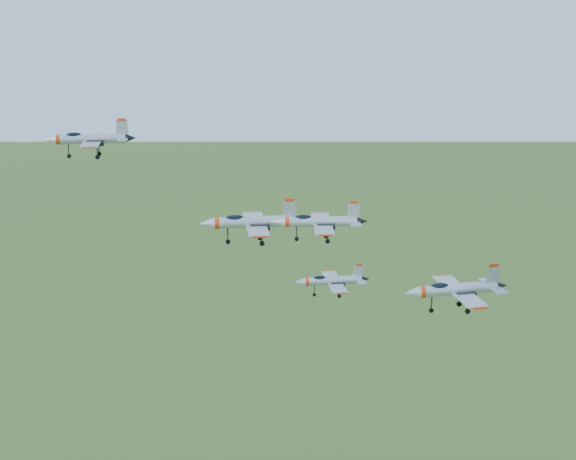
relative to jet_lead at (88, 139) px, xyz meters
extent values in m
cylinder|color=#A1A5AE|center=(0.38, -0.01, -0.03)|extent=(9.52, 1.64, 1.37)
cone|color=#A1A5AE|center=(-5.31, 0.15, -0.03)|extent=(1.94, 1.42, 1.37)
cone|color=black|center=(5.86, -0.17, -0.03)|extent=(1.51, 1.21, 1.16)
ellipsoid|color=black|center=(-1.94, 0.06, 0.48)|extent=(2.35, 1.05, 0.87)
cube|color=#A1A5AE|center=(0.50, -2.97, -0.30)|extent=(2.55, 4.70, 0.15)
cube|color=#A1A5AE|center=(0.67, 2.93, -0.30)|extent=(2.55, 4.70, 0.15)
cube|color=#A1A5AE|center=(4.70, -0.13, 1.39)|extent=(1.58, 0.17, 2.21)
cube|color=red|center=(4.70, -0.13, 2.55)|extent=(1.16, 0.18, 0.37)
cylinder|color=#A1A5AE|center=(21.18, -16.52, -8.33)|extent=(10.02, 1.74, 1.44)
cone|color=#A1A5AE|center=(15.19, -16.34, -8.33)|extent=(2.04, 1.50, 1.44)
cone|color=black|center=(26.95, -16.69, -8.33)|extent=(1.59, 1.27, 1.23)
ellipsoid|color=black|center=(18.74, -16.44, -7.78)|extent=(2.47, 1.11, 0.92)
cube|color=#A1A5AE|center=(21.31, -19.63, -8.60)|extent=(2.70, 4.96, 0.16)
cube|color=#A1A5AE|center=(21.49, -13.42, -8.60)|extent=(2.70, 4.96, 0.16)
cube|color=#A1A5AE|center=(25.73, -16.65, -6.83)|extent=(1.67, 0.18, 2.33)
cube|color=red|center=(25.73, -16.65, -5.61)|extent=(1.22, 0.19, 0.39)
cylinder|color=#A1A5AE|center=(27.88, -26.08, -5.88)|extent=(8.41, 2.23, 1.20)
cone|color=#A1A5AE|center=(22.93, -25.45, -5.88)|extent=(1.80, 1.40, 1.20)
cone|color=black|center=(32.66, -26.68, -5.88)|extent=(1.41, 1.18, 1.02)
ellipsoid|color=black|center=(25.86, -25.82, -5.43)|extent=(2.13, 1.11, 0.76)
cube|color=#A1A5AE|center=(27.74, -28.67, -6.11)|extent=(2.62, 4.30, 0.13)
cube|color=#A1A5AE|center=(28.39, -23.53, -6.11)|extent=(2.62, 4.30, 0.13)
cube|color=#A1A5AE|center=(31.65, -26.55, -4.63)|extent=(1.39, 0.28, 1.94)
cube|color=red|center=(31.65, -26.55, -3.62)|extent=(1.03, 0.26, 0.32)
cylinder|color=#A1A5AE|center=(33.39, -8.03, -19.94)|extent=(8.15, 1.26, 1.18)
cone|color=#A1A5AE|center=(28.50, -7.98, -19.94)|extent=(1.64, 1.19, 1.18)
cone|color=black|center=(38.09, -8.08, -19.94)|extent=(1.28, 1.01, 1.00)
ellipsoid|color=black|center=(31.40, -8.01, -19.49)|extent=(2.00, 0.87, 0.75)
cube|color=#A1A5AE|center=(33.54, -10.56, -20.16)|extent=(2.12, 4.00, 0.13)
cube|color=#A1A5AE|center=(33.59, -5.50, -20.16)|extent=(2.12, 4.00, 0.13)
cube|color=#A1A5AE|center=(37.09, -8.07, -18.72)|extent=(1.36, 0.12, 1.90)
cube|color=red|center=(37.09, -8.07, -17.72)|extent=(1.00, 0.14, 0.32)
cylinder|color=#A1A5AE|center=(46.32, -22.75, -16.51)|extent=(10.41, 2.16, 1.49)
cone|color=#A1A5AE|center=(40.13, -23.16, -16.51)|extent=(2.16, 1.62, 1.49)
cone|color=black|center=(52.28, -22.37, -16.51)|extent=(1.69, 1.37, 1.27)
ellipsoid|color=black|center=(43.79, -22.92, -15.95)|extent=(2.59, 1.24, 0.95)
cube|color=#A1A5AE|center=(46.75, -25.95, -16.80)|extent=(2.96, 5.21, 0.16)
cube|color=#A1A5AE|center=(46.34, -19.53, -16.80)|extent=(2.96, 5.21, 0.16)
cube|color=#A1A5AE|center=(51.02, -22.45, -14.96)|extent=(1.73, 0.25, 2.41)
cube|color=red|center=(51.02, -22.45, -13.70)|extent=(1.27, 0.24, 0.40)
camera|label=1|loc=(10.50, -113.26, 19.34)|focal=50.00mm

